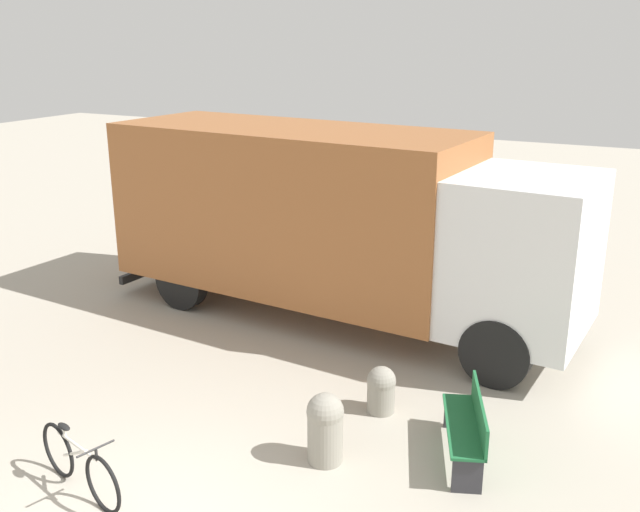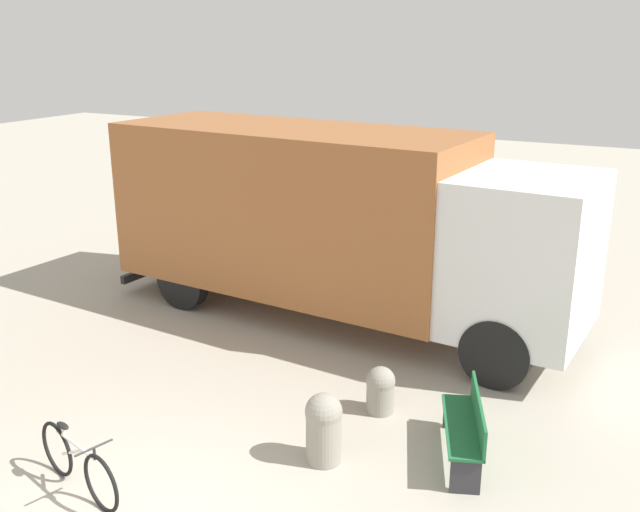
{
  "view_description": "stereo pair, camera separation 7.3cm",
  "coord_description": "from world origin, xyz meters",
  "px_view_note": "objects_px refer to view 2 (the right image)",
  "views": [
    {
      "loc": [
        4.42,
        -4.36,
        4.94
      ],
      "look_at": [
        -0.04,
        4.55,
        1.8
      ],
      "focal_mm": 40.0,
      "sensor_mm": 36.0,
      "label": 1
    },
    {
      "loc": [
        4.48,
        -4.33,
        4.94
      ],
      "look_at": [
        -0.04,
        4.55,
        1.8
      ],
      "focal_mm": 40.0,
      "sensor_mm": 36.0,
      "label": 2
    }
  ],
  "objects_px": {
    "bicycle_middle": "(78,464)",
    "delivery_truck": "(334,217)",
    "bollard_far_bench": "(380,389)",
    "bollard_near_bench": "(324,426)",
    "park_bench": "(467,426)"
  },
  "relations": [
    {
      "from": "bicycle_middle",
      "to": "bollard_far_bench",
      "type": "bearing_deg",
      "value": 69.97
    },
    {
      "from": "bicycle_middle",
      "to": "delivery_truck",
      "type": "bearing_deg",
      "value": 103.65
    },
    {
      "from": "park_bench",
      "to": "bollard_far_bench",
      "type": "height_order",
      "value": "park_bench"
    },
    {
      "from": "delivery_truck",
      "to": "bollard_far_bench",
      "type": "height_order",
      "value": "delivery_truck"
    },
    {
      "from": "bollard_far_bench",
      "to": "bollard_near_bench",
      "type": "bearing_deg",
      "value": -96.52
    },
    {
      "from": "delivery_truck",
      "to": "bollard_near_bench",
      "type": "distance_m",
      "value": 4.79
    },
    {
      "from": "bollard_far_bench",
      "to": "bicycle_middle",
      "type": "bearing_deg",
      "value": -126.22
    },
    {
      "from": "delivery_truck",
      "to": "bollard_far_bench",
      "type": "distance_m",
      "value": 3.78
    },
    {
      "from": "delivery_truck",
      "to": "bicycle_middle",
      "type": "relative_size",
      "value": 5.48
    },
    {
      "from": "delivery_truck",
      "to": "bollard_near_bench",
      "type": "relative_size",
      "value": 9.74
    },
    {
      "from": "park_bench",
      "to": "bollard_near_bench",
      "type": "relative_size",
      "value": 1.72
    },
    {
      "from": "bollard_far_bench",
      "to": "park_bench",
      "type": "bearing_deg",
      "value": -23.05
    },
    {
      "from": "delivery_truck",
      "to": "park_bench",
      "type": "bearing_deg",
      "value": -40.03
    },
    {
      "from": "delivery_truck",
      "to": "bollard_near_bench",
      "type": "bearing_deg",
      "value": -61.05
    },
    {
      "from": "delivery_truck",
      "to": "bicycle_middle",
      "type": "distance_m",
      "value": 6.14
    }
  ]
}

